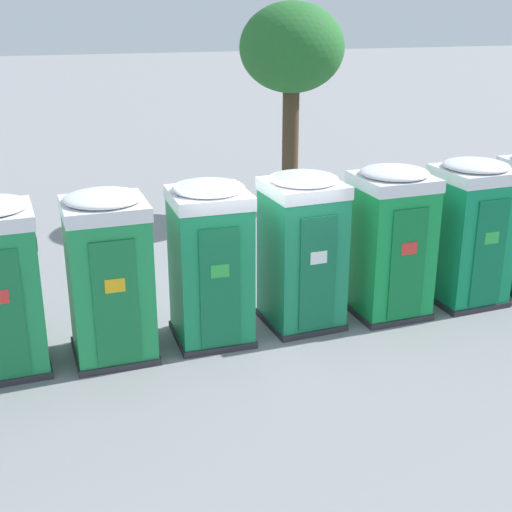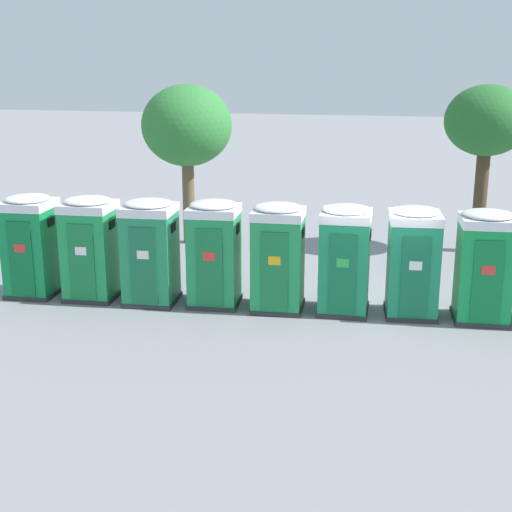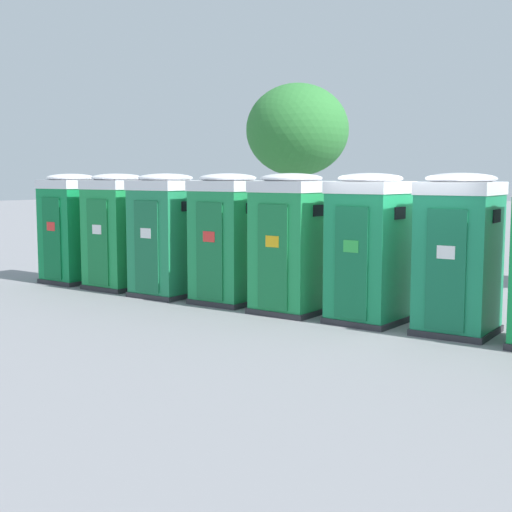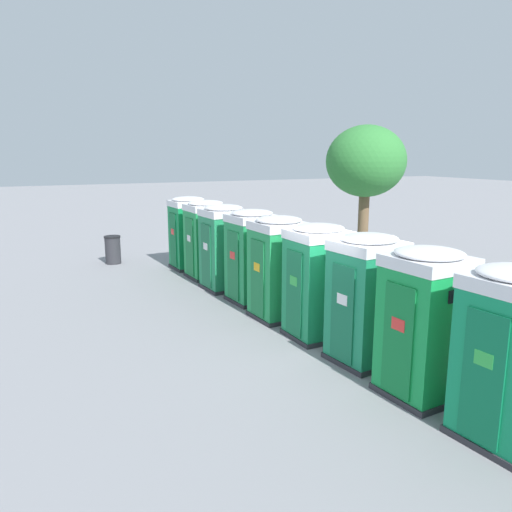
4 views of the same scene
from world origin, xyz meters
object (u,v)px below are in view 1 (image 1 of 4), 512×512
Objects in this scene: portapotty_5 at (210,262)px; street_tree_0 at (292,52)px; portapotty_4 at (109,275)px; portapotty_8 at (469,232)px; portapotty_6 at (302,250)px; portapotty_7 at (390,241)px.

street_tree_0 is at bearing 61.61° from portapotty_5.
portapotty_4 is 6.18m from portapotty_8.
portapotty_6 and portapotty_7 have the same top height.
portapotty_8 is at bearing -79.04° from street_tree_0.
portapotty_8 is at bearing 2.65° from portapotty_5.
portapotty_5 and portapotty_6 have the same top height.
portapotty_4 is at bearing -127.44° from street_tree_0.
portapotty_5 is 1.00× the size of portapotty_6.
portapotty_5 is (1.54, 0.14, 0.00)m from portapotty_4.
portapotty_7 is at bearing 2.39° from portapotty_5.
portapotty_6 is 0.51× the size of street_tree_0.
portapotty_5 is at bearing -177.35° from portapotty_8.
street_tree_0 is at bearing 73.05° from portapotty_6.
portapotty_6 is at bearing 5.02° from portapotty_4.
portapotty_6 is 7.02m from street_tree_0.
portapotty_5 is at bearing 5.14° from portapotty_4.
portapotty_6 is (3.08, 0.27, 0.00)m from portapotty_4.
portapotty_4 is 8.60m from street_tree_0.
portapotty_7 is at bearing -0.11° from portapotty_6.
portapotty_4 is 1.00× the size of portapotty_8.
portapotty_8 is (6.17, 0.35, 0.00)m from portapotty_4.
portapotty_7 is at bearing -176.82° from portapotty_8.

